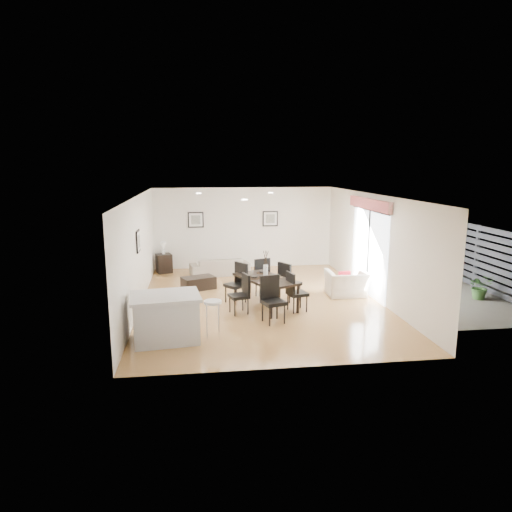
{
  "coord_description": "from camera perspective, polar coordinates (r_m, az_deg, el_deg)",
  "views": [
    {
      "loc": [
        -1.58,
        -11.18,
        3.43
      ],
      "look_at": [
        -0.06,
        0.4,
        1.1
      ],
      "focal_mm": 32.0,
      "sensor_mm": 36.0,
      "label": 1
    }
  ],
  "objects": [
    {
      "name": "vase",
      "position": [
        11.06,
        1.21,
        -1.35
      ],
      "size": [
        0.87,
        1.34,
        0.68
      ],
      "color": "white",
      "rests_on": "dining_table"
    },
    {
      "name": "wall_left",
      "position": [
        11.46,
        -14.48,
        0.48
      ],
      "size": [
        0.04,
        8.0,
        2.7
      ],
      "primitive_type": "cube",
      "color": "white",
      "rests_on": "ground"
    },
    {
      "name": "bar_stool",
      "position": [
        9.18,
        -5.43,
        -6.24
      ],
      "size": [
        0.36,
        0.36,
        0.78
      ],
      "color": "silver",
      "rests_on": "ground"
    },
    {
      "name": "table_lamp",
      "position": [
        14.95,
        -11.5,
        1.18
      ],
      "size": [
        0.2,
        0.2,
        0.39
      ],
      "color": "white",
      "rests_on": "side_table"
    },
    {
      "name": "sliding_door",
      "position": [
        12.47,
        13.93,
        2.83
      ],
      "size": [
        0.12,
        2.7,
        2.57
      ],
      "color": "white",
      "rests_on": "wall_right"
    },
    {
      "name": "wall_back",
      "position": [
        15.41,
        -1.54,
        3.54
      ],
      "size": [
        6.0,
        0.04,
        2.7
      ],
      "primitive_type": "cube",
      "color": "white",
      "rests_on": "ground"
    },
    {
      "name": "dining_chair_wfar",
      "position": [
        11.56,
        -2.26,
        -3.06
      ],
      "size": [
        0.63,
        0.63,
        1.01
      ],
      "rotation": [
        0.0,
        0.0,
        -0.94
      ],
      "color": "black",
      "rests_on": "ground"
    },
    {
      "name": "ground",
      "position": [
        11.8,
        0.53,
        -5.59
      ],
      "size": [
        8.0,
        8.0,
        0.0
      ],
      "primitive_type": "plane",
      "color": "tan",
      "rests_on": "ground"
    },
    {
      "name": "framed_print_back_left",
      "position": [
        15.26,
        -7.54,
        4.51
      ],
      "size": [
        0.52,
        0.04,
        0.52
      ],
      "color": "black",
      "rests_on": "wall_back"
    },
    {
      "name": "dining_chair_wnear",
      "position": [
        10.71,
        -1.77,
        -4.46
      ],
      "size": [
        0.52,
        0.52,
        0.94
      ],
      "rotation": [
        0.0,
        0.0,
        -1.3
      ],
      "color": "black",
      "rests_on": "ground"
    },
    {
      "name": "framed_print_back_right",
      "position": [
        15.46,
        1.79,
        4.69
      ],
      "size": [
        0.52,
        0.04,
        0.52
      ],
      "color": "black",
      "rests_on": "wall_back"
    },
    {
      "name": "sofa",
      "position": [
        14.52,
        -4.55,
        -1.3
      ],
      "size": [
        1.94,
        1.0,
        0.54
      ],
      "primitive_type": "imported",
      "rotation": [
        0.0,
        0.0,
        3.3
      ],
      "color": "gray",
      "rests_on": "ground"
    },
    {
      "name": "dining_chair_enear",
      "position": [
        10.85,
        4.81,
        -4.21
      ],
      "size": [
        0.52,
        0.52,
        0.96
      ],
      "rotation": [
        0.0,
        0.0,
        1.8
      ],
      "color": "black",
      "rests_on": "ground"
    },
    {
      "name": "ceiling",
      "position": [
        11.32,
        0.56,
        7.6
      ],
      "size": [
        6.0,
        8.0,
        0.02
      ],
      "primitive_type": "cube",
      "color": "white",
      "rests_on": "wall_back"
    },
    {
      "name": "courtyard",
      "position": [
        14.54,
        24.83,
        0.32
      ],
      "size": [
        6.0,
        6.0,
        2.0
      ],
      "color": "gray",
      "rests_on": "ground"
    },
    {
      "name": "wall_right",
      "position": [
        12.26,
        14.57,
        1.17
      ],
      "size": [
        0.04,
        8.0,
        2.7
      ],
      "primitive_type": "cube",
      "color": "white",
      "rests_on": "ground"
    },
    {
      "name": "kitchen_island",
      "position": [
        9.26,
        -11.21,
        -7.54
      ],
      "size": [
        1.45,
        1.18,
        0.94
      ],
      "rotation": [
        0.0,
        0.0,
        0.12
      ],
      "color": "#BCBDBF",
      "rests_on": "ground"
    },
    {
      "name": "courtyard_plant_b",
      "position": [
        15.09,
        22.43,
        -1.33
      ],
      "size": [
        0.52,
        0.52,
        0.71
      ],
      "primitive_type": "imported",
      "rotation": [
        0.0,
        0.0,
        0.38
      ],
      "color": "#39632A",
      "rests_on": "ground"
    },
    {
      "name": "courtyard_plant_a",
      "position": [
        13.21,
        26.23,
        -3.45
      ],
      "size": [
        0.65,
        0.58,
        0.66
      ],
      "primitive_type": "imported",
      "rotation": [
        0.0,
        0.0,
        -0.11
      ],
      "color": "#39632A",
      "rests_on": "ground"
    },
    {
      "name": "coffee_table",
      "position": [
        12.93,
        -7.2,
        -3.36
      ],
      "size": [
        1.02,
        0.83,
        0.35
      ],
      "primitive_type": "cube",
      "rotation": [
        0.0,
        0.0,
        0.4
      ],
      "color": "black",
      "rests_on": "ground"
    },
    {
      "name": "dining_chair_efar",
      "position": [
        11.65,
        3.96,
        -2.96
      ],
      "size": [
        0.62,
        0.62,
        1.01
      ],
      "rotation": [
        0.0,
        0.0,
        2.13
      ],
      "color": "black",
      "rests_on": "ground"
    },
    {
      "name": "armchair",
      "position": [
        12.39,
        11.24,
        -3.39
      ],
      "size": [
        1.07,
        0.94,
        0.67
      ],
      "primitive_type": "imported",
      "rotation": [
        0.0,
        0.0,
        3.1
      ],
      "color": "beige",
      "rests_on": "ground"
    },
    {
      "name": "framed_print_left_wall",
      "position": [
        11.21,
        -14.52,
        1.8
      ],
      "size": [
        0.04,
        0.52,
        0.52
      ],
      "rotation": [
        0.0,
        0.0,
        1.57
      ],
      "color": "black",
      "rests_on": "wall_left"
    },
    {
      "name": "wall_front",
      "position": [
        7.64,
        4.76,
        -4.54
      ],
      "size": [
        6.0,
        0.04,
        2.7
      ],
      "primitive_type": "cube",
      "color": "white",
      "rests_on": "ground"
    },
    {
      "name": "dining_chair_head",
      "position": [
        10.13,
        1.98,
        -5.05
      ],
      "size": [
        0.58,
        0.58,
        1.04
      ],
      "rotation": [
        0.0,
        0.0,
        0.3
      ],
      "color": "black",
      "rests_on": "ground"
    },
    {
      "name": "dining_table",
      "position": [
        11.15,
        1.2,
        -3.11
      ],
      "size": [
        1.52,
        1.96,
        0.73
      ],
      "rotation": [
        0.0,
        0.0,
        0.42
      ],
      "color": "black",
      "rests_on": "ground"
    },
    {
      "name": "dining_chair_foot",
      "position": [
        12.21,
        0.56,
        -2.28
      ],
      "size": [
        0.57,
        0.57,
        1.0
      ],
      "rotation": [
        0.0,
        0.0,
        3.48
      ],
      "color": "black",
      "rests_on": "ground"
    },
    {
      "name": "side_table",
      "position": [
        15.06,
        -11.42,
        -0.9
      ],
      "size": [
        0.57,
        0.57,
        0.61
      ],
      "primitive_type": "cube",
      "rotation": [
        0.0,
        0.0,
        0.3
      ],
      "color": "black",
      "rests_on": "ground"
    },
    {
      "name": "cushion",
      "position": [
        12.22,
        10.99,
        -2.6
      ],
      "size": [
        0.32,
        0.14,
        0.31
      ],
      "primitive_type": "cube",
      "rotation": [
        0.0,
        0.0,
        3.29
      ],
      "color": "#AA1624",
      "rests_on": "armchair"
    }
  ]
}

